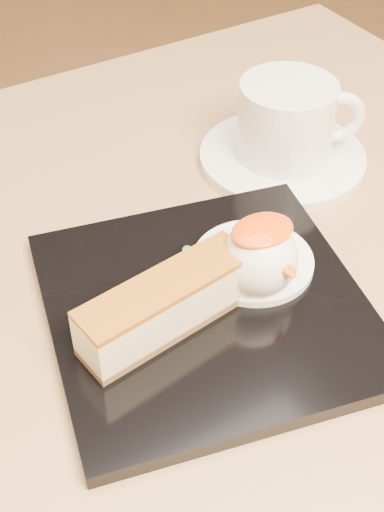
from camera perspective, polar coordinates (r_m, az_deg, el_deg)
table at (r=0.63m, az=2.12°, el=-15.18°), size 0.80×0.80×0.72m
dessert_plate at (r=0.51m, az=1.16°, el=-4.13°), size 0.26×0.26×0.01m
cheesecake at (r=0.47m, az=-2.09°, el=-3.90°), size 0.13×0.05×0.04m
cream_smear at (r=0.53m, az=4.91°, el=-0.42°), size 0.09×0.09×0.01m
ice_cream_scoop at (r=0.50m, az=5.42°, el=-0.18°), size 0.05×0.05×0.05m
mango_sauce at (r=0.49m, az=5.65°, el=2.06°), size 0.05×0.03×0.01m
mint_sprig at (r=0.53m, az=0.81°, el=0.37°), size 0.04×0.03×0.00m
saucer at (r=0.66m, az=7.23°, el=7.82°), size 0.15×0.15×0.01m
coffee_cup at (r=0.64m, az=7.74°, el=10.83°), size 0.11×0.08×0.07m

